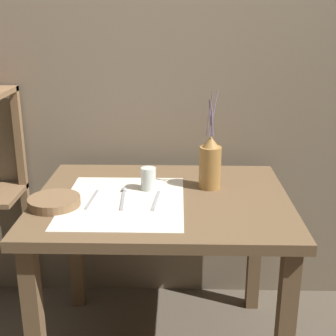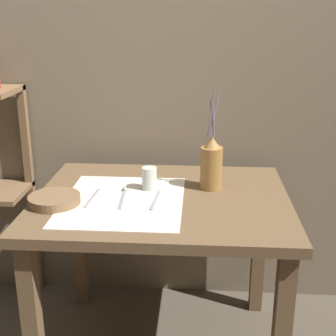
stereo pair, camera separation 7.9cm
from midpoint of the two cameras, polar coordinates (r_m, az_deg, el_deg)
The scene contains 9 objects.
stone_wall_back at distance 2.25m, azimuth -1.34°, elevation 12.57°, with size 7.00×0.06×2.40m.
wooden_table at distance 1.90m, azimuth -1.91°, elevation -6.51°, with size 1.01×0.80×0.73m.
linen_cloth at distance 1.82m, azimuth -6.69°, elevation -4.09°, with size 0.46×0.54×0.00m.
pitcher_with_flowers at distance 1.92m, azimuth 3.99°, elevation 0.48°, with size 0.09×0.09×0.41m.
wooden_bowl at distance 1.82m, azimuth -14.91°, elevation -4.02°, with size 0.20×0.20×0.04m.
glass_tumbler_near at distance 1.91m, azimuth -3.58°, elevation -1.31°, with size 0.06×0.06×0.09m.
fork_outer at distance 1.85m, azimuth -10.47°, elevation -3.77°, with size 0.03×0.20×0.00m.
spoon_outer at distance 1.88m, azimuth -6.63°, elevation -3.18°, with size 0.03×0.21×0.02m.
fork_inner at distance 1.81m, azimuth -2.72°, elevation -3.96°, with size 0.03×0.20×0.00m.
Camera 1 is at (0.06, -1.72, 1.43)m, focal length 50.00 mm.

